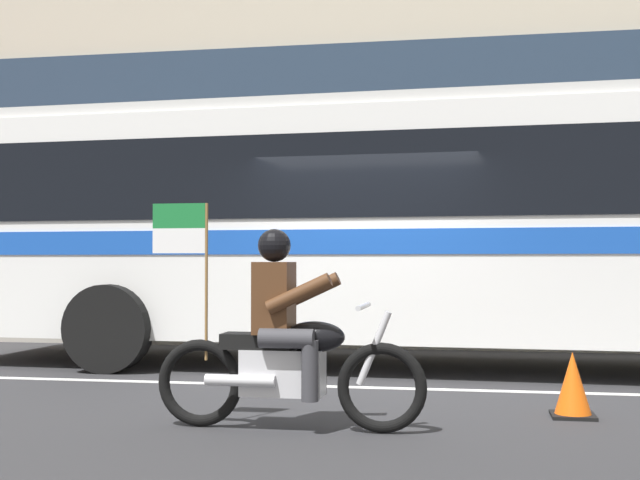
{
  "coord_description": "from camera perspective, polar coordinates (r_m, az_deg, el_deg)",
  "views": [
    {
      "loc": [
        1.11,
        -9.14,
        1.31
      ],
      "look_at": [
        -0.36,
        -0.75,
        1.53
      ],
      "focal_mm": 46.37,
      "sensor_mm": 36.0,
      "label": 1
    }
  ],
  "objects": [
    {
      "name": "sidewalk_curb",
      "position": [
        14.34,
        5.53,
        -6.42
      ],
      "size": [
        28.0,
        3.8,
        0.15
      ],
      "primitive_type": "cube",
      "color": "#A39E93",
      "rests_on": "ground_plane"
    },
    {
      "name": "lane_center_stripe",
      "position": [
        8.71,
        2.57,
        -10.11
      ],
      "size": [
        26.6,
        0.14,
        0.01
      ],
      "primitive_type": "cube",
      "color": "silver",
      "rests_on": "ground_plane"
    },
    {
      "name": "traffic_cone",
      "position": [
        7.36,
        17.04,
        -9.63
      ],
      "size": [
        0.36,
        0.36,
        0.55
      ],
      "color": "#EA590F",
      "rests_on": "ground_plane"
    },
    {
      "name": "motorcycle_with_rider",
      "position": [
        6.49,
        -2.37,
        -7.17
      ],
      "size": [
        2.2,
        0.64,
        1.78
      ],
      "color": "black",
      "rests_on": "ground_plane"
    },
    {
      "name": "transit_bus",
      "position": [
        10.35,
        8.23,
        1.71
      ],
      "size": [
        12.49,
        3.12,
        3.22
      ],
      "color": "white",
      "rests_on": "ground_plane"
    },
    {
      "name": "ground_plane",
      "position": [
        9.3,
        3.05,
        -9.58
      ],
      "size": [
        60.0,
        60.0,
        0.0
      ],
      "primitive_type": "plane",
      "color": "#2B2B2D"
    }
  ]
}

